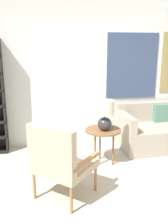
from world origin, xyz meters
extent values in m
plane|color=#B2A899|center=(0.00, 0.00, 0.00)|extent=(14.00, 14.00, 0.00)
cube|color=silver|center=(0.00, 2.03, 1.35)|extent=(6.40, 0.06, 2.70)
cube|color=#334260|center=(1.05, 1.99, 1.47)|extent=(1.00, 0.02, 1.22)
cube|color=black|center=(-1.33, 1.85, 0.98)|extent=(0.02, 0.30, 1.97)
cylinder|color=olive|center=(-0.07, 0.28, 0.18)|extent=(0.04, 0.04, 0.35)
cylinder|color=olive|center=(-0.48, 0.65, 0.18)|extent=(0.04, 0.04, 0.35)
cylinder|color=olive|center=(-0.45, -0.13, 0.18)|extent=(0.04, 0.04, 0.35)
cylinder|color=olive|center=(-0.86, 0.24, 0.18)|extent=(0.04, 0.04, 0.35)
cube|color=tan|center=(-0.47, 0.26, 0.39)|extent=(0.90, 0.90, 0.08)
cube|color=tan|center=(-0.65, 0.06, 0.70)|extent=(0.53, 0.50, 0.54)
cube|color=olive|center=(-0.25, 0.06, 0.53)|extent=(0.43, 0.46, 0.04)
cube|color=olive|center=(-0.68, 0.46, 0.53)|extent=(0.43, 0.46, 0.04)
cube|color=#9E9384|center=(1.60, 1.50, 0.21)|extent=(1.80, 0.90, 0.42)
cube|color=#9E9384|center=(1.60, 1.85, 0.61)|extent=(1.80, 0.20, 0.37)
cube|color=#9E9384|center=(0.76, 1.50, 0.55)|extent=(0.12, 0.90, 0.26)
cube|color=#4C7A66|center=(1.60, 1.70, 0.59)|extent=(0.36, 0.12, 0.34)
cylinder|color=brown|center=(0.22, 1.02, 0.57)|extent=(0.56, 0.56, 0.02)
cylinder|color=brown|center=(0.22, 1.19, 0.28)|extent=(0.03, 0.03, 0.55)
cylinder|color=brown|center=(0.08, 0.93, 0.28)|extent=(0.03, 0.03, 0.55)
cylinder|color=brown|center=(0.37, 0.93, 0.28)|extent=(0.03, 0.03, 0.55)
ellipsoid|color=#2D2D33|center=(0.23, 0.97, 0.68)|extent=(0.22, 0.22, 0.21)
cylinder|color=tan|center=(0.23, 0.97, 0.82)|extent=(0.02, 0.02, 0.06)
cylinder|color=beige|center=(0.23, 0.97, 0.95)|extent=(0.28, 0.28, 0.20)
camera|label=1|loc=(-0.79, -2.56, 1.84)|focal=40.00mm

